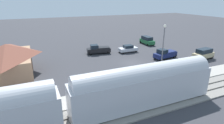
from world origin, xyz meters
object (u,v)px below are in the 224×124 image
(suv_green, at_px, (147,40))
(station_building, at_px, (8,58))
(pedestrian_on_platform, at_px, (160,74))
(pedestrian_waiting_far, at_px, (141,79))
(suv_tan, at_px, (204,54))
(pickup_black, at_px, (98,49))
(pickup_navy, at_px, (165,54))
(sedan_silver, at_px, (128,49))
(light_pole_near_platform, at_px, (163,45))

(suv_green, bearing_deg, station_building, 103.72)
(pedestrian_on_platform, distance_m, suv_green, 24.66)
(pedestrian_waiting_far, relative_size, suv_tan, 0.34)
(pedestrian_on_platform, bearing_deg, station_building, 58.35)
(suv_green, bearing_deg, pickup_black, 101.23)
(station_building, relative_size, suv_tan, 2.43)
(station_building, relative_size, pickup_black, 2.20)
(pedestrian_on_platform, xyz_separation_m, pedestrian_waiting_far, (-0.43, 3.68, 0.00))
(station_building, height_order, pickup_navy, station_building)
(station_building, relative_size, pickup_navy, 2.20)
(pedestrian_waiting_far, xyz_separation_m, suv_green, (21.93, -15.74, -0.13))
(pedestrian_on_platform, xyz_separation_m, sedan_silver, (16.60, -3.40, -0.40))
(suv_green, xyz_separation_m, pickup_navy, (-12.36, 3.73, -0.12))
(suv_green, height_order, pickup_navy, suv_green)
(station_building, xyz_separation_m, pedestrian_waiting_far, (-13.73, -17.88, -1.41))
(sedan_silver, relative_size, suv_tan, 0.90)
(pedestrian_on_platform, bearing_deg, pedestrian_waiting_far, 96.69)
(pickup_navy, bearing_deg, suv_tan, -115.79)
(sedan_silver, xyz_separation_m, suv_tan, (-10.99, -12.25, 0.27))
(pickup_navy, relative_size, suv_tan, 1.11)
(sedan_silver, distance_m, pickup_navy, 8.94)
(light_pole_near_platform, bearing_deg, pedestrian_waiting_far, 114.81)
(sedan_silver, bearing_deg, pedestrian_on_platform, 168.41)
(suv_green, distance_m, sedan_silver, 9.96)
(pickup_navy, bearing_deg, pickup_black, 52.08)
(pedestrian_on_platform, relative_size, suv_green, 0.35)
(station_building, bearing_deg, suv_green, -76.28)
(pickup_black, distance_m, light_pole_near_platform, 17.67)
(sedan_silver, xyz_separation_m, pickup_navy, (-7.46, -4.93, 0.15))
(station_building, height_order, pickup_black, station_building)
(station_building, height_order, sedan_silver, station_building)
(pedestrian_waiting_far, relative_size, sedan_silver, 0.38)
(suv_green, height_order, pickup_black, suv_green)
(station_building, bearing_deg, sedan_silver, -82.46)
(pickup_navy, distance_m, light_pole_near_platform, 10.51)
(pedestrian_on_platform, distance_m, light_pole_near_platform, 4.84)
(pickup_navy, height_order, light_pole_near_platform, light_pole_near_platform)
(pickup_navy, xyz_separation_m, suv_tan, (-3.53, -7.31, 0.12))
(sedan_silver, bearing_deg, station_building, 97.54)
(light_pole_near_platform, bearing_deg, suv_tan, -75.79)
(pickup_navy, distance_m, pickup_black, 15.07)
(pedestrian_waiting_far, height_order, sedan_silver, pedestrian_waiting_far)
(pickup_navy, xyz_separation_m, light_pole_near_platform, (-7.04, 6.55, 4.24))
(pedestrian_on_platform, xyz_separation_m, suv_tan, (5.61, -15.65, -0.13))
(sedan_silver, relative_size, pickup_black, 0.81)
(light_pole_near_platform, bearing_deg, pickup_black, 18.12)
(station_building, relative_size, sedan_silver, 2.72)
(sedan_silver, bearing_deg, suv_tan, -131.91)
(pedestrian_on_platform, distance_m, sedan_silver, 16.95)
(pickup_black, relative_size, light_pole_near_platform, 0.67)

